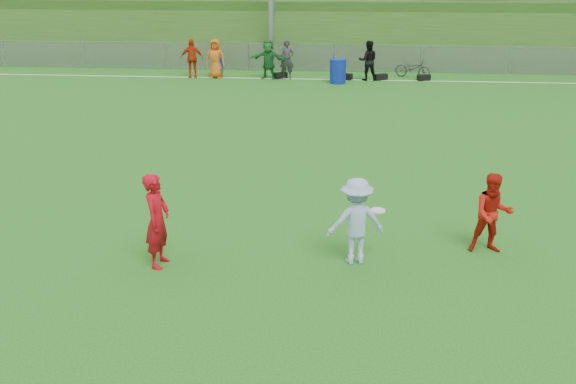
# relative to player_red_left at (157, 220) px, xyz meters

# --- Properties ---
(ground) EXTENTS (120.00, 120.00, 0.00)m
(ground) POSITION_rel_player_red_left_xyz_m (2.76, 0.03, -0.86)
(ground) COLOR #156616
(ground) RESTS_ON ground
(sideline_far) EXTENTS (60.00, 0.10, 0.01)m
(sideline_far) POSITION_rel_player_red_left_xyz_m (2.76, 18.03, -0.86)
(sideline_far) COLOR white
(sideline_far) RESTS_ON ground
(fence) EXTENTS (58.00, 0.06, 1.30)m
(fence) POSITION_rel_player_red_left_xyz_m (2.76, 20.03, -0.22)
(fence) COLOR gray
(fence) RESTS_ON ground
(berm) EXTENTS (120.00, 18.00, 3.00)m
(berm) POSITION_rel_player_red_left_xyz_m (2.76, 31.03, 0.64)
(berm) COLOR #274A14
(berm) RESTS_ON ground
(spectator_row) EXTENTS (8.73, 0.75, 1.69)m
(spectator_row) POSITION_rel_player_red_left_xyz_m (-0.06, 18.03, -0.02)
(spectator_row) COLOR red
(spectator_row) RESTS_ON ground
(gear_bags) EXTENTS (6.87, 0.53, 0.26)m
(gear_bags) POSITION_rel_player_red_left_xyz_m (3.84, 18.13, -0.73)
(gear_bags) COLOR black
(gear_bags) RESTS_ON ground
(player_red_left) EXTENTS (0.47, 0.66, 1.73)m
(player_red_left) POSITION_rel_player_red_left_xyz_m (0.00, 0.00, 0.00)
(player_red_left) COLOR #AC0B16
(player_red_left) RESTS_ON ground
(player_red_center) EXTENTS (0.76, 0.60, 1.53)m
(player_red_center) POSITION_rel_player_red_left_xyz_m (6.01, 1.06, -0.10)
(player_red_center) COLOR #B3160C
(player_red_center) RESTS_ON ground
(player_blue) EXTENTS (1.15, 0.84, 1.60)m
(player_blue) POSITION_rel_player_red_left_xyz_m (3.49, 0.40, -0.06)
(player_blue) COLOR #9EB4DB
(player_blue) RESTS_ON ground
(frisbee) EXTENTS (0.27, 0.27, 0.03)m
(frisbee) POSITION_rel_player_red_left_xyz_m (3.88, 0.63, 0.07)
(frisbee) COLOR white
(frisbee) RESTS_ON ground
(recycling_bin) EXTENTS (0.81, 0.81, 1.02)m
(recycling_bin) POSITION_rel_player_red_left_xyz_m (2.98, 17.23, -0.35)
(recycling_bin) COLOR #0D2394
(recycling_bin) RESTS_ON ground
(camp_chair) EXTENTS (0.53, 0.54, 0.87)m
(camp_chair) POSITION_rel_player_red_left_xyz_m (-2.37, 18.15, -0.61)
(camp_chair) COLOR #0E329D
(camp_chair) RESTS_ON ground
(bicycle) EXTENTS (1.70, 1.19, 0.85)m
(bicycle) POSITION_rel_player_red_left_xyz_m (6.29, 18.78, -0.44)
(bicycle) COLOR #2A2A2C
(bicycle) RESTS_ON ground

